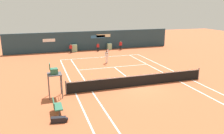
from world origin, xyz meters
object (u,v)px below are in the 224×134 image
umpire_chair (54,74)px  ball_kid_right_post (98,47)px  ball_kid_centre_post (121,45)px  tennis_ball_near_service_line (92,74)px  player_bench (57,105)px  player_on_baseline (107,56)px  tennis_ball_by_sideline (108,60)px  ball_kid_left_post (71,48)px  tennis_ball_mid_court (82,68)px  equipment_bag (60,120)px

umpire_chair → ball_kid_right_post: 17.53m
umpire_chair → ball_kid_centre_post: 19.30m
tennis_ball_near_service_line → player_bench: bearing=-118.4°
ball_kid_right_post → player_bench: bearing=64.5°
player_on_baseline → ball_kid_right_post: bearing=-116.7°
player_on_baseline → ball_kid_right_post: 7.30m
player_on_baseline → player_bench: bearing=39.2°
player_bench → tennis_ball_by_sideline: 14.74m
ball_kid_right_post → player_on_baseline: bearing=80.1°
umpire_chair → ball_kid_left_post: (3.40, 15.86, -1.03)m
ball_kid_left_post → player_bench: bearing=73.5°
ball_kid_centre_post → ball_kid_right_post: ball_kid_centre_post is taller
player_bench → tennis_ball_near_service_line: player_bench is taller
ball_kid_right_post → tennis_ball_by_sideline: bearing=83.9°
umpire_chair → ball_kid_left_post: size_ratio=2.03×
ball_kid_left_post → ball_kid_right_post: ball_kid_left_post is taller
player_bench → ball_kid_left_post: size_ratio=0.92×
tennis_ball_mid_court → tennis_ball_by_sideline: 4.74m
player_bench → tennis_ball_by_sideline: bearing=150.5°
player_bench → ball_kid_right_post: 20.05m
player_on_baseline → ball_kid_centre_post: bearing=-141.4°
player_on_baseline → tennis_ball_mid_court: player_on_baseline is taller
ball_kid_left_post → ball_kid_right_post: 3.99m
player_bench → player_on_baseline: size_ratio=0.66×
equipment_bag → ball_kid_centre_post: (11.01, 19.84, 0.63)m
ball_kid_left_post → umpire_chair: bearing=72.2°
ball_kid_centre_post → ball_kid_left_post: ball_kid_centre_post is taller
tennis_ball_by_sideline → equipment_bag: bearing=-117.0°
player_bench → tennis_ball_mid_court: 10.52m
player_bench → tennis_ball_near_service_line: bearing=151.6°
umpire_chair → ball_kid_centre_post: umpire_chair is taller
equipment_bag → umpire_chair: bearing=89.1°
ball_kid_right_post → tennis_ball_near_service_line: 11.73m
ball_kid_right_post → tennis_ball_mid_court: size_ratio=18.21×
tennis_ball_by_sideline → tennis_ball_near_service_line: size_ratio=1.00×
equipment_bag → player_on_baseline: 14.24m
player_on_baseline → ball_kid_centre_post: size_ratio=1.29×
ball_kid_right_post → tennis_ball_mid_court: 9.58m
player_bench → tennis_ball_near_service_line: (4.00, 7.42, -0.47)m
player_on_baseline → tennis_ball_near_service_line: size_ratio=26.07×
equipment_bag → ball_kid_left_post: (3.46, 19.84, 0.57)m
tennis_ball_near_service_line → ball_kid_left_post: bearing=92.4°
player_on_baseline → tennis_ball_near_service_line: player_on_baseline is taller
equipment_bag → ball_kid_left_post: 20.14m
equipment_bag → ball_kid_centre_post: 22.69m
tennis_ball_mid_court → equipment_bag: bearing=-107.2°
ball_kid_left_post → tennis_ball_near_service_line: 11.20m
umpire_chair → ball_kid_right_post: umpire_chair is taller
umpire_chair → equipment_bag: 4.29m
tennis_ball_near_service_line → ball_kid_centre_post: bearing=57.6°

